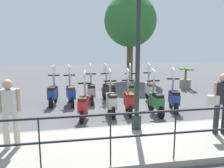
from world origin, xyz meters
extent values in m
plane|color=#4C4C4F|center=(0.00, 0.00, 0.00)|extent=(28.00, 28.00, 0.00)
cube|color=gray|center=(-3.20, 0.00, 0.07)|extent=(2.20, 20.00, 0.15)
cube|color=gray|center=(-2.15, 0.00, 0.07)|extent=(0.10, 20.00, 0.15)
cube|color=black|center=(-4.20, 0.00, 1.20)|extent=(0.04, 16.00, 0.04)
cube|color=black|center=(-4.20, 0.00, 0.73)|extent=(0.04, 16.00, 0.04)
cylinder|color=black|center=(-4.20, 0.00, 0.68)|extent=(0.03, 0.03, 1.05)
cylinder|color=black|center=(-4.20, 1.33, 0.68)|extent=(0.03, 0.03, 1.05)
cylinder|color=black|center=(-4.20, 2.67, 0.68)|extent=(0.03, 0.03, 1.05)
cylinder|color=#232D28|center=(-2.40, 0.29, 0.35)|extent=(0.26, 0.26, 0.40)
cylinder|color=#232D28|center=(-2.40, 0.29, 2.45)|extent=(0.12, 0.12, 4.59)
cylinder|color=#28282D|center=(-3.14, -1.86, 0.56)|extent=(0.14, 0.14, 0.82)
cylinder|color=#28282D|center=(-3.11, -1.64, 0.56)|extent=(0.14, 0.14, 0.82)
cylinder|color=#232328|center=(-3.12, -1.75, 1.25)|extent=(0.36, 0.36, 0.55)
sphere|color=tan|center=(-3.12, -1.75, 1.63)|extent=(0.22, 0.22, 0.22)
cylinder|color=tan|center=(-3.10, -1.55, 1.26)|extent=(0.09, 0.09, 0.52)
cube|color=beige|center=(-3.14, -1.48, 1.07)|extent=(0.17, 0.30, 0.24)
cylinder|color=beige|center=(-3.07, 3.51, 0.56)|extent=(0.14, 0.14, 0.82)
cylinder|color=beige|center=(-3.02, 3.29, 0.56)|extent=(0.14, 0.14, 0.82)
cylinder|color=beige|center=(-3.05, 3.40, 1.25)|extent=(0.38, 0.38, 0.55)
sphere|color=tan|center=(-3.05, 3.40, 1.63)|extent=(0.22, 0.22, 0.22)
cylinder|color=tan|center=(-3.00, 3.21, 1.26)|extent=(0.09, 0.09, 0.52)
cylinder|color=brown|center=(6.00, -1.66, 1.17)|extent=(0.36, 0.36, 2.34)
sphere|color=#2D6B2D|center=(6.00, -1.66, 3.50)|extent=(3.10, 3.10, 3.10)
cylinder|color=slate|center=(2.94, -3.80, 0.23)|extent=(0.56, 0.56, 0.45)
cylinder|color=brown|center=(2.94, -3.80, 0.70)|extent=(0.10, 0.10, 0.50)
ellipsoid|color=#387A33|center=(3.19, -3.80, 1.00)|extent=(0.56, 0.16, 0.10)
ellipsoid|color=#387A33|center=(2.69, -3.80, 1.00)|extent=(0.56, 0.16, 0.10)
ellipsoid|color=#387A33|center=(2.94, -3.55, 1.00)|extent=(0.56, 0.16, 0.10)
ellipsoid|color=#387A33|center=(2.94, -4.05, 1.00)|extent=(0.56, 0.16, 0.10)
ellipsoid|color=#387A33|center=(3.12, -3.62, 1.00)|extent=(0.56, 0.16, 0.10)
ellipsoid|color=#387A33|center=(2.76, -3.98, 1.00)|extent=(0.56, 0.16, 0.10)
cylinder|color=black|center=(-0.23, -1.66, 0.20)|extent=(0.41, 0.16, 0.40)
cylinder|color=black|center=(-1.05, -1.49, 0.20)|extent=(0.41, 0.16, 0.40)
cube|color=navy|center=(-0.72, -1.56, 0.48)|extent=(0.64, 0.39, 0.36)
cube|color=navy|center=(-0.44, -1.62, 0.50)|extent=(0.18, 0.32, 0.44)
cube|color=black|center=(-0.79, -1.55, 0.71)|extent=(0.44, 0.34, 0.10)
cylinder|color=gray|center=(-0.38, -1.63, 0.85)|extent=(0.19, 0.11, 0.55)
cube|color=black|center=(-0.38, -1.63, 1.13)|extent=(0.15, 0.44, 0.05)
cube|color=silver|center=(-0.32, -1.64, 1.33)|extent=(0.39, 0.11, 0.42)
cylinder|color=black|center=(-0.49, -0.79, 0.20)|extent=(0.40, 0.11, 0.40)
cylinder|color=black|center=(-1.32, -0.84, 0.20)|extent=(0.40, 0.11, 0.40)
cube|color=#2D6B38|center=(-0.99, -0.82, 0.48)|extent=(0.62, 0.32, 0.36)
cube|color=#2D6B38|center=(-0.70, -0.80, 0.50)|extent=(0.14, 0.31, 0.44)
cube|color=black|center=(-1.06, -0.83, 0.71)|extent=(0.42, 0.29, 0.10)
cylinder|color=gray|center=(-0.64, -0.80, 0.85)|extent=(0.19, 0.08, 0.55)
cube|color=black|center=(-0.64, -0.80, 1.13)|extent=(0.09, 0.44, 0.05)
cube|color=silver|center=(-0.58, -0.79, 1.33)|extent=(0.39, 0.06, 0.42)
cylinder|color=black|center=(-0.22, 0.03, 0.20)|extent=(0.41, 0.12, 0.40)
cylinder|color=black|center=(-1.05, 0.10, 0.20)|extent=(0.41, 0.12, 0.40)
cube|color=#B21E1E|center=(-0.72, 0.07, 0.48)|extent=(0.62, 0.34, 0.36)
cube|color=#B21E1E|center=(-0.43, 0.04, 0.50)|extent=(0.15, 0.31, 0.44)
cube|color=#4C2D19|center=(-0.79, 0.08, 0.71)|extent=(0.42, 0.30, 0.10)
cylinder|color=gray|center=(-0.37, 0.04, 0.85)|extent=(0.19, 0.09, 0.55)
cube|color=black|center=(-0.37, 0.04, 1.13)|extent=(0.10, 0.44, 0.05)
cube|color=silver|center=(-0.31, 0.03, 1.33)|extent=(0.39, 0.07, 0.42)
cylinder|color=black|center=(-0.24, 0.67, 0.20)|extent=(0.40, 0.09, 0.40)
cylinder|color=black|center=(-1.07, 0.69, 0.20)|extent=(0.40, 0.09, 0.40)
cube|color=beige|center=(-0.74, 0.68, 0.48)|extent=(0.60, 0.29, 0.36)
cube|color=beige|center=(-0.45, 0.68, 0.50)|extent=(0.13, 0.30, 0.44)
cube|color=black|center=(-0.81, 0.68, 0.71)|extent=(0.40, 0.27, 0.10)
cylinder|color=gray|center=(-0.39, 0.68, 0.85)|extent=(0.18, 0.07, 0.55)
cube|color=black|center=(-0.39, 0.68, 1.13)|extent=(0.07, 0.44, 0.05)
cube|color=silver|center=(-0.33, 0.67, 1.33)|extent=(0.39, 0.04, 0.42)
cylinder|color=black|center=(-0.50, 1.52, 0.20)|extent=(0.41, 0.17, 0.40)
cylinder|color=black|center=(-1.31, 1.72, 0.20)|extent=(0.41, 0.17, 0.40)
cube|color=#B21E1E|center=(-0.99, 1.64, 0.48)|extent=(0.65, 0.41, 0.36)
cube|color=#B21E1E|center=(-0.71, 1.57, 0.50)|extent=(0.19, 0.32, 0.44)
cube|color=black|center=(-1.06, 1.66, 0.71)|extent=(0.45, 0.35, 0.10)
cylinder|color=gray|center=(-0.65, 1.56, 0.85)|extent=(0.19, 0.11, 0.55)
cube|color=black|center=(-0.65, 1.56, 1.13)|extent=(0.16, 0.44, 0.05)
cube|color=silver|center=(-0.59, 1.55, 1.33)|extent=(0.38, 0.12, 0.42)
cylinder|color=black|center=(1.31, -1.24, 0.20)|extent=(0.40, 0.11, 0.40)
cylinder|color=black|center=(0.48, -1.18, 0.20)|extent=(0.40, 0.11, 0.40)
cube|color=#B7BCC6|center=(0.81, -1.21, 0.48)|extent=(0.62, 0.32, 0.36)
cube|color=#B7BCC6|center=(1.10, -1.23, 0.50)|extent=(0.14, 0.31, 0.44)
cube|color=#4C2D19|center=(0.74, -1.20, 0.71)|extent=(0.42, 0.29, 0.10)
cylinder|color=gray|center=(1.16, -1.23, 0.85)|extent=(0.19, 0.08, 0.55)
cube|color=black|center=(1.16, -1.23, 1.13)|extent=(0.09, 0.44, 0.05)
cube|color=silver|center=(1.22, -1.23, 1.33)|extent=(0.39, 0.06, 0.42)
cylinder|color=black|center=(1.22, -0.44, 0.20)|extent=(0.41, 0.16, 0.40)
cylinder|color=black|center=(0.41, -0.27, 0.20)|extent=(0.41, 0.16, 0.40)
cube|color=#2D6B38|center=(0.73, -0.34, 0.48)|extent=(0.64, 0.40, 0.36)
cube|color=#2D6B38|center=(1.02, -0.40, 0.50)|extent=(0.18, 0.32, 0.44)
cube|color=black|center=(0.66, -0.32, 0.71)|extent=(0.44, 0.34, 0.10)
cylinder|color=gray|center=(1.07, -0.41, 0.85)|extent=(0.19, 0.11, 0.55)
cube|color=black|center=(1.07, -0.41, 1.13)|extent=(0.15, 0.44, 0.05)
cube|color=silver|center=(1.13, -0.42, 1.33)|extent=(0.39, 0.11, 0.42)
cylinder|color=black|center=(1.44, 0.59, 0.20)|extent=(0.41, 0.17, 0.40)
cylinder|color=black|center=(0.63, 0.39, 0.20)|extent=(0.41, 0.17, 0.40)
cube|color=black|center=(0.95, 0.47, 0.48)|extent=(0.65, 0.42, 0.36)
cube|color=black|center=(1.23, 0.54, 0.50)|extent=(0.19, 0.32, 0.44)
cube|color=black|center=(0.88, 0.45, 0.71)|extent=(0.45, 0.35, 0.10)
cylinder|color=gray|center=(1.29, 0.55, 0.85)|extent=(0.19, 0.11, 0.55)
cube|color=black|center=(1.29, 0.55, 1.13)|extent=(0.16, 0.44, 0.05)
cube|color=silver|center=(1.35, 0.57, 1.33)|extent=(0.38, 0.12, 0.42)
cylinder|color=black|center=(1.43, 1.18, 0.20)|extent=(0.40, 0.09, 0.40)
cylinder|color=black|center=(0.60, 1.20, 0.20)|extent=(0.40, 0.09, 0.40)
cube|color=gray|center=(0.93, 1.19, 0.48)|extent=(0.61, 0.30, 0.36)
cube|color=gray|center=(1.22, 1.18, 0.50)|extent=(0.13, 0.30, 0.44)
cube|color=black|center=(0.86, 1.19, 0.71)|extent=(0.41, 0.27, 0.10)
cylinder|color=gray|center=(1.28, 1.18, 0.85)|extent=(0.18, 0.08, 0.55)
cube|color=black|center=(1.28, 1.18, 1.13)|extent=(0.07, 0.44, 0.05)
cube|color=silver|center=(1.34, 1.18, 1.33)|extent=(0.39, 0.04, 0.42)
cylinder|color=black|center=(1.26, 2.05, 0.20)|extent=(0.41, 0.12, 0.40)
cylinder|color=black|center=(0.43, 1.96, 0.20)|extent=(0.41, 0.12, 0.40)
cube|color=navy|center=(0.76, 1.99, 0.48)|extent=(0.63, 0.34, 0.36)
cube|color=navy|center=(1.05, 2.03, 0.50)|extent=(0.15, 0.31, 0.44)
cube|color=#4C2D19|center=(0.69, 1.99, 0.71)|extent=(0.43, 0.30, 0.10)
cylinder|color=gray|center=(1.11, 2.03, 0.85)|extent=(0.19, 0.09, 0.55)
cube|color=black|center=(1.11, 2.03, 1.13)|extent=(0.11, 0.44, 0.05)
cube|color=silver|center=(1.17, 2.04, 1.33)|extent=(0.39, 0.07, 0.42)
cylinder|color=black|center=(1.34, 2.61, 0.20)|extent=(0.41, 0.15, 0.40)
cylinder|color=black|center=(0.52, 2.75, 0.20)|extent=(0.41, 0.15, 0.40)
cube|color=navy|center=(0.84, 2.69, 0.48)|extent=(0.64, 0.38, 0.36)
cube|color=navy|center=(1.13, 2.64, 0.50)|extent=(0.17, 0.32, 0.44)
cube|color=black|center=(0.77, 2.71, 0.71)|extent=(0.44, 0.32, 0.10)
cylinder|color=gray|center=(1.19, 2.63, 0.85)|extent=(0.19, 0.10, 0.55)
cube|color=black|center=(1.19, 2.63, 1.13)|extent=(0.13, 0.44, 0.05)
cube|color=silver|center=(1.25, 2.62, 1.33)|extent=(0.39, 0.09, 0.42)
camera|label=1|loc=(-8.67, 2.12, 2.70)|focal=40.00mm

